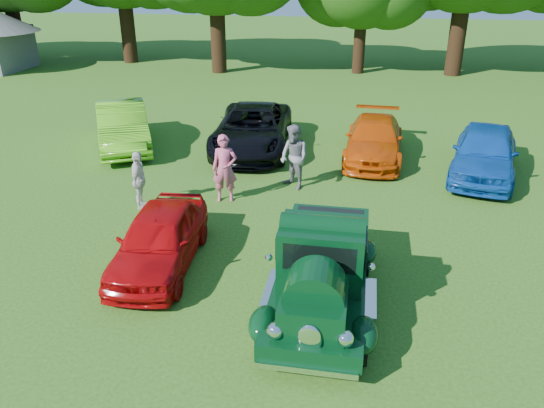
% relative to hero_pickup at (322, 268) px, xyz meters
% --- Properties ---
extents(ground, '(120.00, 120.00, 0.00)m').
position_rel_hero_pickup_xyz_m(ground, '(-0.81, 0.63, -0.81)').
color(ground, '#2A4D12').
rests_on(ground, ground).
extents(hero_pickup, '(2.23, 4.78, 1.87)m').
position_rel_hero_pickup_xyz_m(hero_pickup, '(0.00, 0.00, 0.00)').
color(hero_pickup, black).
rests_on(hero_pickup, ground).
extents(red_convertible, '(1.87, 4.04, 1.34)m').
position_rel_hero_pickup_xyz_m(red_convertible, '(-3.68, 0.84, -0.14)').
color(red_convertible, '#A80709').
rests_on(red_convertible, ground).
extents(back_car_lime, '(3.74, 5.10, 1.60)m').
position_rel_hero_pickup_xyz_m(back_car_lime, '(-8.07, 8.60, -0.01)').
color(back_car_lime, '#4BA415').
rests_on(back_car_lime, ground).
extents(back_car_black, '(3.07, 5.82, 1.56)m').
position_rel_hero_pickup_xyz_m(back_car_black, '(-3.33, 9.15, -0.03)').
color(back_car_black, black).
rests_on(back_car_black, ground).
extents(back_car_orange, '(2.08, 4.74, 1.35)m').
position_rel_hero_pickup_xyz_m(back_car_orange, '(1.00, 8.97, -0.13)').
color(back_car_orange, '#BB4006').
rests_on(back_car_orange, ground).
extents(back_car_blue, '(2.88, 5.01, 1.60)m').
position_rel_hero_pickup_xyz_m(back_car_blue, '(4.43, 7.85, -0.01)').
color(back_car_blue, '#0D4099').
rests_on(back_car_blue, ground).
extents(spectator_pink, '(0.79, 0.60, 1.95)m').
position_rel_hero_pickup_xyz_m(spectator_pink, '(-3.15, 4.57, 0.16)').
color(spectator_pink, '#BA4C6B').
rests_on(spectator_pink, ground).
extents(spectator_grey, '(1.19, 1.19, 1.95)m').
position_rel_hero_pickup_xyz_m(spectator_grey, '(-1.36, 5.84, 0.16)').
color(spectator_grey, slate).
rests_on(spectator_grey, ground).
extents(spectator_white, '(0.55, 1.02, 1.64)m').
position_rel_hero_pickup_xyz_m(spectator_white, '(-5.33, 3.65, 0.01)').
color(spectator_white, beige).
rests_on(spectator_white, ground).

